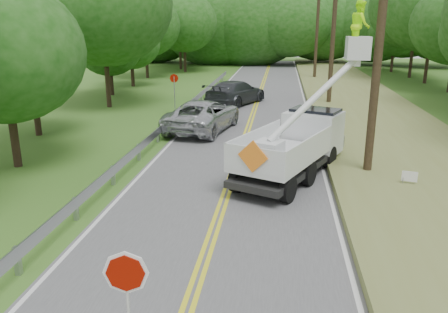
# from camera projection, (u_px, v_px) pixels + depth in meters

# --- Properties ---
(road) EXTENTS (7.20, 96.00, 0.03)m
(road) POSITION_uv_depth(u_px,v_px,m) (244.00, 139.00, 22.15)
(road) COLOR #535355
(road) RESTS_ON ground
(guardrail) EXTENTS (0.18, 48.00, 0.77)m
(guardrail) POSITION_uv_depth(u_px,v_px,m) (169.00, 123.00, 23.34)
(guardrail) COLOR #A0A1A9
(guardrail) RESTS_ON ground
(utility_poles) EXTENTS (1.60, 43.30, 10.00)m
(utility_poles) POSITION_uv_depth(u_px,v_px,m) (348.00, 28.00, 22.91)
(utility_poles) COLOR black
(utility_poles) RESTS_ON ground
(tall_grass_verge) EXTENTS (7.00, 96.00, 0.30)m
(tall_grass_verge) POSITION_uv_depth(u_px,v_px,m) (394.00, 141.00, 21.25)
(tall_grass_verge) COLOR olive
(tall_grass_verge) RESTS_ON ground
(treeline_left) EXTENTS (10.44, 53.25, 10.78)m
(treeline_left) POSITION_uv_depth(u_px,v_px,m) (130.00, 23.00, 35.37)
(treeline_left) COLOR #332319
(treeline_left) RESTS_ON ground
(treeline_horizon) EXTENTS (55.24, 14.25, 12.14)m
(treeline_horizon) POSITION_uv_depth(u_px,v_px,m) (266.00, 23.00, 60.96)
(treeline_horizon) COLOR #17490E
(treeline_horizon) RESTS_ON ground
(bucket_truck) EXTENTS (4.73, 6.58, 6.27)m
(bucket_truck) POSITION_uv_depth(u_px,v_px,m) (305.00, 135.00, 17.02)
(bucket_truck) COLOR black
(bucket_truck) RESTS_ON road
(suv_silver) EXTENTS (3.79, 6.31, 1.64)m
(suv_silver) POSITION_uv_depth(u_px,v_px,m) (203.00, 115.00, 23.79)
(suv_silver) COLOR #B6B9BE
(suv_silver) RESTS_ON road
(suv_darkgrey) EXTENTS (4.39, 6.17, 1.66)m
(suv_darkgrey) POSITION_uv_depth(u_px,v_px,m) (236.00, 92.00, 31.46)
(suv_darkgrey) COLOR #35393D
(suv_darkgrey) RESTS_ON road
(stop_sign_permanent) EXTENTS (0.52, 0.18, 2.52)m
(stop_sign_permanent) POSITION_uv_depth(u_px,v_px,m) (174.00, 88.00, 27.80)
(stop_sign_permanent) COLOR #A0A1A9
(stop_sign_permanent) RESTS_ON ground
(yard_sign) EXTENTS (0.50, 0.14, 0.73)m
(yard_sign) POSITION_uv_depth(u_px,v_px,m) (410.00, 177.00, 15.17)
(yard_sign) COLOR white
(yard_sign) RESTS_ON ground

